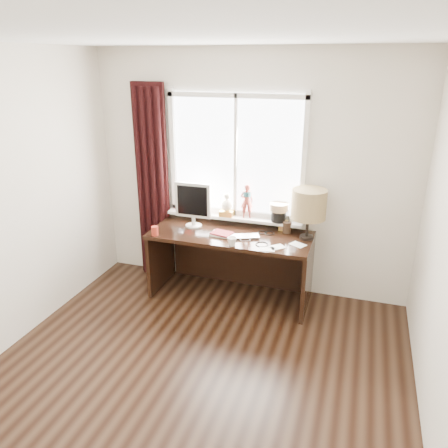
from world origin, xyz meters
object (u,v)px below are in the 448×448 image
(mug, at_px, (232,241))
(table_lamp, at_px, (309,205))
(laptop, at_px, (244,237))
(desk, at_px, (233,251))
(red_cup, at_px, (155,231))
(monitor, at_px, (193,202))

(mug, bearing_deg, table_lamp, 31.62)
(laptop, bearing_deg, mug, -126.44)
(laptop, distance_m, desk, 0.35)
(red_cup, relative_size, desk, 0.06)
(red_cup, height_order, table_lamp, table_lamp)
(mug, bearing_deg, desk, 105.17)
(mug, xyz_separation_m, desk, (-0.11, 0.40, -0.29))
(red_cup, bearing_deg, monitor, 52.08)
(monitor, height_order, table_lamp, table_lamp)
(red_cup, bearing_deg, mug, -0.81)
(mug, bearing_deg, monitor, 145.86)
(red_cup, distance_m, table_lamp, 1.60)
(desk, height_order, table_lamp, table_lamp)
(laptop, relative_size, red_cup, 3.27)
(laptop, xyz_separation_m, red_cup, (-0.90, -0.22, 0.04))
(laptop, height_order, monitor, monitor)
(desk, relative_size, monitor, 3.47)
(red_cup, relative_size, table_lamp, 0.19)
(desk, xyz_separation_m, table_lamp, (0.78, 0.02, 0.61))
(red_cup, distance_m, desk, 0.88)
(mug, xyz_separation_m, red_cup, (-0.84, 0.01, 0.00))
(mug, distance_m, monitor, 0.71)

